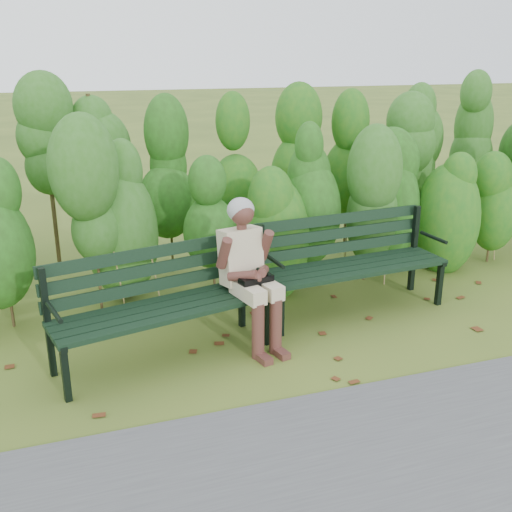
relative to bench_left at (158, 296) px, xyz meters
name	(u,v)px	position (x,y,z in m)	size (l,w,h in m)	color
ground	(268,344)	(0.98, -0.12, -0.56)	(80.00, 80.00, 0.00)	#485B21
footpath	(392,503)	(0.98, -2.32, -0.56)	(60.00, 2.50, 0.01)	#474749
hedge_band	(214,173)	(0.98, 1.74, 0.69)	(11.04, 1.67, 2.42)	#47381E
leaf_litter	(294,336)	(1.27, -0.05, -0.56)	(5.35, 2.04, 0.01)	#5D3017
bench_left	(158,296)	(0.00, 0.00, 0.00)	(2.00, 1.03, 0.96)	black
bench_right	(349,256)	(2.05, 0.42, 0.01)	(2.00, 0.80, 0.98)	black
seated_woman	(249,264)	(0.82, -0.01, 0.20)	(0.56, 0.82, 1.35)	beige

